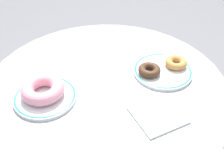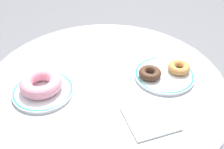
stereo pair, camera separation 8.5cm
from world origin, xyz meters
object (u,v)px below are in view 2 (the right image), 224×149
Objects in this scene: plate_right at (164,75)px; donut_pink_frosted at (41,83)px; paper_napkin at (150,119)px; cafe_table at (106,132)px; donut_old_fashioned at (179,68)px; plate_left at (43,91)px; donut_chocolate at (150,73)px.

donut_pink_frosted is at bearing 171.98° from plate_right.
paper_napkin is at bearing -128.06° from plate_right.
donut_old_fashioned reaches higher than cafe_table.
plate_right is 0.19m from paper_napkin.
plate_left is 0.37m from plate_right.
plate_left is 0.02m from donut_pink_frosted.
plate_right is 2.68× the size of donut_old_fashioned.
donut_chocolate is at bearing -8.55° from donut_pink_frosted.
donut_old_fashioned and donut_chocolate have the same top height.
plate_left is at bearing 172.55° from donut_chocolate.
cafe_table is 0.30m from paper_napkin.
plate_left is 1.44× the size of paper_napkin.
paper_napkin is (-0.16, -0.15, -0.02)m from donut_old_fashioned.
donut_old_fashioned reaches higher than plate_right.
cafe_table is at bearing 169.86° from plate_right.
plate_left is at bearing -73.53° from donut_pink_frosted.
cafe_table is 0.30m from plate_right.
donut_chocolate is at bearing -12.13° from cafe_table.
cafe_table is 6.05× the size of donut_pink_frosted.
cafe_table is at bearing 171.90° from donut_old_fashioned.
cafe_table is 4.17× the size of plate_left.
plate_right is at bearing 51.94° from paper_napkin.
plate_left is (-0.18, 0.01, 0.24)m from cafe_table.
donut_chocolate is at bearing -7.45° from plate_left.
donut_old_fashioned is at bearing -2.36° from donut_chocolate.
donut_old_fashioned is (0.42, -0.05, -0.01)m from donut_pink_frosted.
donut_chocolate reaches higher than cafe_table.
donut_old_fashioned is at bearing -6.27° from plate_left.
donut_pink_frosted is (-0.00, 0.01, 0.02)m from plate_left.
donut_pink_frosted reaches higher than plate_right.
paper_napkin is at bearing -38.68° from donut_pink_frosted.
donut_chocolate is (-0.05, 0.00, 0.02)m from plate_right.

